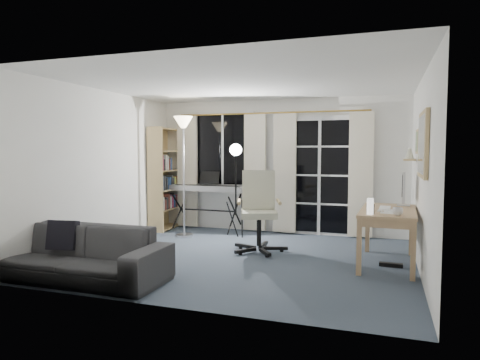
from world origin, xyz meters
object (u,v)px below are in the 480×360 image
at_px(bookshelf, 164,181).
at_px(monitor, 404,186).
at_px(mug, 398,210).
at_px(studio_light, 236,161).
at_px(sofa, 78,245).
at_px(office_chair, 259,203).
at_px(desk, 388,216).
at_px(torchiere_lamp, 183,140).
at_px(keyboard_piano, 207,189).

xyz_separation_m(bookshelf, monitor, (4.20, -0.90, 0.09)).
bearing_deg(mug, monitor, 84.19).
bearing_deg(studio_light, sofa, -127.20).
bearing_deg(bookshelf, sofa, -81.44).
height_order(monitor, sofa, monitor).
height_order(office_chair, monitor, office_chair).
bearing_deg(sofa, desk, 28.27).
distance_m(office_chair, monitor, 2.05).
bearing_deg(sofa, office_chair, 53.27).
relative_size(torchiere_lamp, keyboard_piano, 1.46).
bearing_deg(mug, keyboard_piano, 149.41).
bearing_deg(keyboard_piano, desk, -23.74).
height_order(bookshelf, desk, bookshelf).
xyz_separation_m(keyboard_piano, sofa, (-0.23, -3.25, -0.37)).
bearing_deg(studio_light, desk, -42.28).
relative_size(keyboard_piano, office_chair, 1.19).
distance_m(torchiere_lamp, monitor, 3.60).
xyz_separation_m(bookshelf, office_chair, (2.18, -1.08, -0.21)).
xyz_separation_m(keyboard_piano, desk, (3.14, -1.42, -0.14)).
bearing_deg(office_chair, torchiere_lamp, 141.86).
xyz_separation_m(desk, monitor, (0.20, 0.45, 0.36)).
height_order(torchiere_lamp, studio_light, torchiere_lamp).
xyz_separation_m(bookshelf, torchiere_lamp, (0.68, -0.54, 0.75)).
height_order(bookshelf, keyboard_piano, bookshelf).
relative_size(office_chair, mug, 10.00).
distance_m(keyboard_piano, mug, 3.77).
distance_m(keyboard_piano, sofa, 3.27).
height_order(keyboard_piano, desk, keyboard_piano).
relative_size(studio_light, desk, 1.19).
distance_m(keyboard_piano, desk, 3.45).
distance_m(bookshelf, sofa, 3.28).
relative_size(monitor, sofa, 0.25).
relative_size(bookshelf, desk, 1.39).
height_order(bookshelf, studio_light, bookshelf).
bearing_deg(torchiere_lamp, desk, -13.69).
distance_m(mug, sofa, 3.74).
bearing_deg(office_chair, bookshelf, 135.38).
height_order(monitor, mug, monitor).
height_order(torchiere_lamp, keyboard_piano, torchiere_lamp).
bearing_deg(desk, torchiere_lamp, 168.60).
bearing_deg(monitor, torchiere_lamp, 176.46).
bearing_deg(torchiere_lamp, bookshelf, 141.66).
height_order(office_chair, desk, office_chair).
bearing_deg(office_chair, mug, -39.93).
xyz_separation_m(monitor, sofa, (-3.57, -2.28, -0.59)).
xyz_separation_m(studio_light, office_chair, (0.63, -0.77, -0.62)).
distance_m(studio_light, mug, 3.03).
distance_m(studio_light, monitor, 2.73).
bearing_deg(keyboard_piano, office_chair, -40.56).
relative_size(bookshelf, sofa, 0.92).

